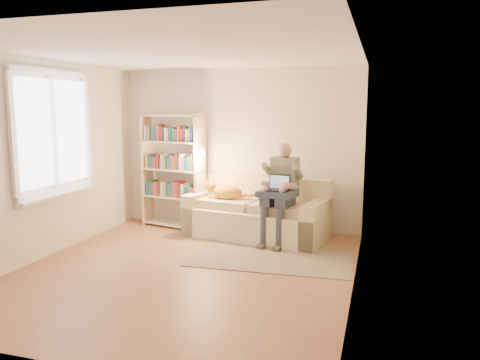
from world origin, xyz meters
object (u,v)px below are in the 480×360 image
(laptop, at_px, (277,186))
(cat, at_px, (223,191))
(person, at_px, (281,187))
(sofa, at_px, (257,216))
(bookshelf, at_px, (173,165))

(laptop, bearing_deg, cat, 171.45)
(person, bearing_deg, laptop, -93.60)
(person, relative_size, cat, 2.00)
(sofa, height_order, person, person)
(person, xyz_separation_m, laptop, (-0.03, -0.12, 0.03))
(cat, bearing_deg, bookshelf, 177.73)
(person, xyz_separation_m, bookshelf, (-1.90, 0.39, 0.21))
(person, distance_m, bookshelf, 1.95)
(person, distance_m, laptop, 0.12)
(bookshelf, bearing_deg, cat, 0.04)
(sofa, relative_size, person, 1.54)
(person, bearing_deg, cat, 178.67)
(person, relative_size, laptop, 4.13)
(laptop, distance_m, bookshelf, 1.94)
(cat, relative_size, bookshelf, 0.39)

